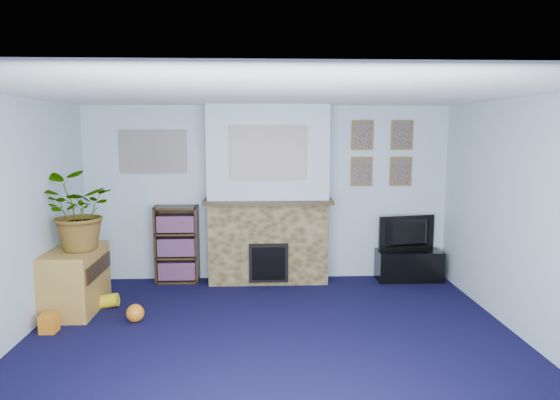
{
  "coord_description": "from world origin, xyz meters",
  "views": [
    {
      "loc": [
        -0.13,
        -4.6,
        2.08
      ],
      "look_at": [
        0.11,
        0.92,
        1.29
      ],
      "focal_mm": 32.0,
      "sensor_mm": 36.0,
      "label": 1
    }
  ],
  "objects_px": {
    "television": "(409,233)",
    "sideboard": "(76,281)",
    "bookshelf": "(177,246)",
    "tv_stand": "(409,264)"
  },
  "relations": [
    {
      "from": "television",
      "to": "sideboard",
      "type": "xyz_separation_m",
      "value": [
        -4.19,
        -1.0,
        -0.31
      ]
    },
    {
      "from": "television",
      "to": "sideboard",
      "type": "bearing_deg",
      "value": 2.66
    },
    {
      "from": "television",
      "to": "sideboard",
      "type": "relative_size",
      "value": 0.88
    },
    {
      "from": "television",
      "to": "bookshelf",
      "type": "distance_m",
      "value": 3.2
    },
    {
      "from": "tv_stand",
      "to": "television",
      "type": "relative_size",
      "value": 1.08
    },
    {
      "from": "tv_stand",
      "to": "sideboard",
      "type": "height_order",
      "value": "sideboard"
    },
    {
      "from": "tv_stand",
      "to": "sideboard",
      "type": "xyz_separation_m",
      "value": [
        -4.19,
        -0.98,
        0.12
      ]
    },
    {
      "from": "bookshelf",
      "to": "sideboard",
      "type": "distance_m",
      "value": 1.46
    },
    {
      "from": "tv_stand",
      "to": "bookshelf",
      "type": "relative_size",
      "value": 0.84
    },
    {
      "from": "television",
      "to": "bookshelf",
      "type": "bearing_deg",
      "value": -11.77
    }
  ]
}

